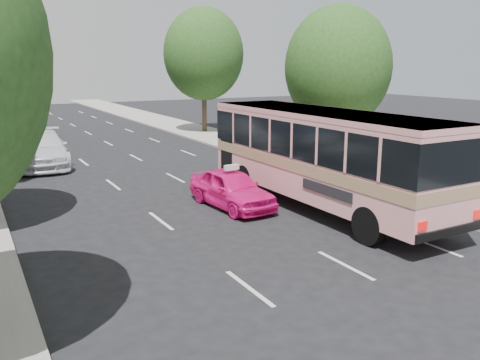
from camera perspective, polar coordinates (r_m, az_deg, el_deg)
ground at (r=14.71m, az=3.61°, el=-7.64°), size 120.00×120.00×0.00m
sidewalk_right at (r=35.76m, az=-2.01°, el=4.67°), size 4.00×90.00×0.12m
tree_right_near at (r=25.39m, az=11.16°, el=12.75°), size 5.10×5.10×7.95m
tree_right_far at (r=39.21m, az=-3.98°, el=14.26°), size 6.00×6.00×9.35m
pink_bus at (r=18.42m, az=9.29°, el=3.50°), size 2.96×11.13×3.54m
pink_taxi at (r=18.61m, az=-0.95°, el=-0.96°), size 1.95×4.23×1.41m
white_pickup at (r=28.07m, az=-21.34°, el=3.23°), size 3.09×6.28×1.76m
tour_coach_rear at (r=41.34m, az=-24.84°, el=7.41°), size 2.69×11.52×3.43m
taxi_roof_sign at (r=18.43m, az=-0.96°, el=1.44°), size 0.56×0.22×0.18m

